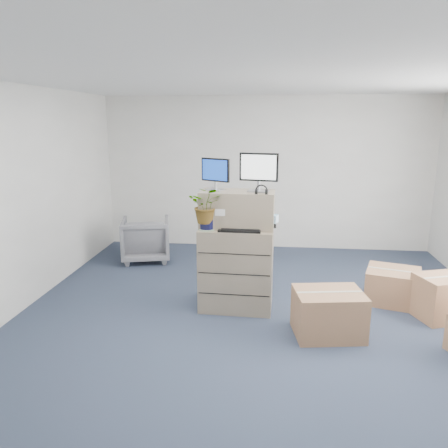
% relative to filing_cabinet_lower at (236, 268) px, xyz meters
% --- Properties ---
extents(ground, '(7.00, 7.00, 0.00)m').
position_rel_filing_cabinet_lower_xyz_m(ground, '(0.31, -0.64, -0.53)').
color(ground, '#242B42').
rests_on(ground, ground).
extents(wall_back, '(6.00, 0.02, 2.80)m').
position_rel_filing_cabinet_lower_xyz_m(wall_back, '(0.31, 2.87, 0.87)').
color(wall_back, beige).
rests_on(wall_back, ground).
extents(filing_cabinet_lower, '(0.93, 0.58, 1.06)m').
position_rel_filing_cabinet_lower_xyz_m(filing_cabinet_lower, '(0.00, 0.00, 0.00)').
color(filing_cabinet_lower, gray).
rests_on(filing_cabinet_lower, ground).
extents(filing_cabinet_upper, '(0.92, 0.48, 0.45)m').
position_rel_filing_cabinet_lower_xyz_m(filing_cabinet_upper, '(0.00, 0.05, 0.76)').
color(filing_cabinet_upper, gray).
rests_on(filing_cabinet_upper, filing_cabinet_lower).
extents(monitor_left, '(0.37, 0.23, 0.39)m').
position_rel_filing_cabinet_lower_xyz_m(monitor_left, '(-0.28, 0.09, 1.20)').
color(monitor_left, '#99999E').
rests_on(monitor_left, filing_cabinet_upper).
extents(monitor_right, '(0.47, 0.23, 0.47)m').
position_rel_filing_cabinet_lower_xyz_m(monitor_right, '(0.26, 0.03, 1.25)').
color(monitor_right, '#99999E').
rests_on(monitor_right, filing_cabinet_upper).
extents(headphones, '(0.15, 0.02, 0.15)m').
position_rel_filing_cabinet_lower_xyz_m(headphones, '(0.30, -0.14, 1.02)').
color(headphones, black).
rests_on(headphones, filing_cabinet_upper).
extents(keyboard, '(0.52, 0.23, 0.03)m').
position_rel_filing_cabinet_lower_xyz_m(keyboard, '(0.05, -0.15, 0.54)').
color(keyboard, black).
rests_on(keyboard, filing_cabinet_lower).
extents(mouse, '(0.10, 0.08, 0.03)m').
position_rel_filing_cabinet_lower_xyz_m(mouse, '(0.33, -0.14, 0.55)').
color(mouse, silver).
rests_on(mouse, filing_cabinet_lower).
extents(water_bottle, '(0.08, 0.08, 0.29)m').
position_rel_filing_cabinet_lower_xyz_m(water_bottle, '(0.09, 0.01, 0.67)').
color(water_bottle, '#909398').
rests_on(water_bottle, filing_cabinet_lower).
extents(phone_dock, '(0.07, 0.06, 0.15)m').
position_rel_filing_cabinet_lower_xyz_m(phone_dock, '(-0.08, 0.06, 0.58)').
color(phone_dock, silver).
rests_on(phone_dock, filing_cabinet_lower).
extents(external_drive, '(0.23, 0.20, 0.06)m').
position_rel_filing_cabinet_lower_xyz_m(external_drive, '(0.37, 0.07, 0.56)').
color(external_drive, black).
rests_on(external_drive, filing_cabinet_lower).
extents(tissue_box, '(0.29, 0.20, 0.10)m').
position_rel_filing_cabinet_lower_xyz_m(tissue_box, '(0.37, 0.12, 0.64)').
color(tissue_box, '#388ABF').
rests_on(tissue_box, external_drive).
extents(potted_plant, '(0.47, 0.51, 0.43)m').
position_rel_filing_cabinet_lower_xyz_m(potted_plant, '(-0.35, -0.14, 0.77)').
color(potted_plant, '#8DAB89').
rests_on(potted_plant, filing_cabinet_lower).
extents(office_chair, '(0.94, 0.90, 0.81)m').
position_rel_filing_cabinet_lower_xyz_m(office_chair, '(-1.71, 1.80, -0.12)').
color(office_chair, slate).
rests_on(office_chair, ground).
extents(cardboard_boxes, '(2.34, 2.00, 0.78)m').
position_rel_filing_cabinet_lower_xyz_m(cardboard_boxes, '(2.04, -0.29, -0.25)').
color(cardboard_boxes, '#A36F4E').
rests_on(cardboard_boxes, ground).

